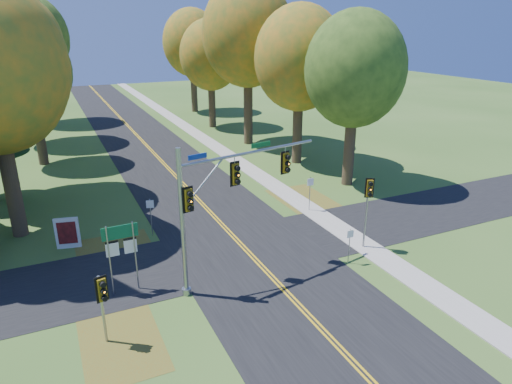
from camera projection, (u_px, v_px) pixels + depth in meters
name	position (u px, v px, depth m)	size (l,w,h in m)	color
ground	(261.00, 266.00, 23.31)	(160.00, 160.00, 0.00)	#33591F
road_main	(261.00, 266.00, 23.30)	(8.00, 160.00, 0.02)	black
road_cross	(245.00, 249.00, 25.00)	(60.00, 6.00, 0.02)	black
centerline_left	(259.00, 266.00, 23.26)	(0.10, 160.00, 0.01)	gold
centerline_right	(263.00, 265.00, 23.34)	(0.10, 160.00, 0.01)	gold
sidewalk_east	(360.00, 242.00, 25.74)	(1.60, 160.00, 0.06)	#9E998E
leaf_patch_w_near	(118.00, 257.00, 24.14)	(4.00, 6.00, 0.00)	brown
leaf_patch_e	(313.00, 205.00, 31.09)	(3.50, 8.00, 0.00)	brown
leaf_patch_w_far	(121.00, 341.00, 17.79)	(3.00, 5.00, 0.00)	brown
tree_e_a	(355.00, 70.00, 32.38)	(7.20, 7.20, 12.73)	#38281C
tree_e_b	(300.00, 59.00, 37.81)	(7.60, 7.60, 13.33)	#38281C
tree_w_c	(30.00, 71.00, 37.60)	(6.80, 6.80, 11.91)	#38281C
tree_e_c	(248.00, 35.00, 43.67)	(8.80, 8.80, 15.79)	#38281C
tree_w_d	(20.00, 44.00, 44.15)	(8.20, 8.20, 14.56)	#38281C
tree_e_d	(211.00, 55.00, 52.07)	(7.00, 7.00, 12.32)	#38281C
tree_w_e	(33.00, 38.00, 53.79)	(8.40, 8.40, 14.97)	#38281C
tree_e_e	(192.00, 43.00, 61.33)	(7.80, 7.80, 13.74)	#38281C
traffic_mast	(219.00, 195.00, 20.37)	(7.47, 1.97, 6.90)	#909498
east_signal_pole	(369.00, 196.00, 24.00)	(0.44, 0.54, 4.11)	gray
ped_signal_pole	(102.00, 294.00, 16.87)	(0.46, 0.55, 2.98)	#92959A
route_sign_cluster	(121.00, 245.00, 20.29)	(1.59, 0.11, 3.40)	gray
info_kiosk	(67.00, 233.00, 24.91)	(1.28, 0.46, 1.77)	silver
reg_sign_e_north	(310.00, 188.00, 29.62)	(0.45, 0.07, 2.34)	gray
reg_sign_e_south	(350.00, 240.00, 23.11)	(0.37, 0.06, 1.94)	gray
reg_sign_w	(151.00, 211.00, 26.21)	(0.42, 0.13, 2.25)	gray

